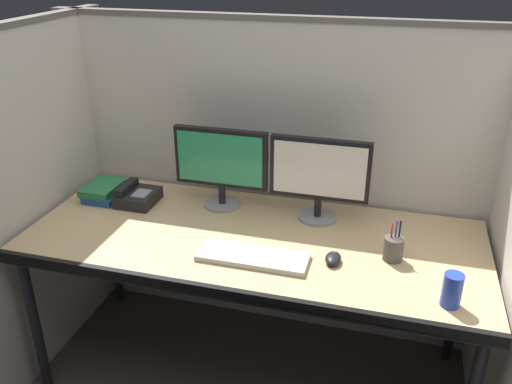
{
  "coord_description": "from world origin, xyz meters",
  "views": [
    {
      "loc": [
        0.53,
        -1.56,
        1.85
      ],
      "look_at": [
        0.0,
        0.35,
        0.92
      ],
      "focal_mm": 37.33,
      "sensor_mm": 36.0,
      "label": 1
    }
  ],
  "objects_px": {
    "desk_phone": "(137,196)",
    "soda_can": "(452,290)",
    "pen_cup": "(393,248)",
    "monitor_right": "(320,174)",
    "computer_mouse": "(333,258)",
    "monitor_left": "(221,163)",
    "desk": "(252,247)",
    "keyboard_main": "(253,257)",
    "book_stack": "(105,191)"
  },
  "relations": [
    {
      "from": "pen_cup",
      "to": "soda_can",
      "type": "xyz_separation_m",
      "value": [
        0.2,
        -0.24,
        0.01
      ]
    },
    {
      "from": "desk",
      "to": "computer_mouse",
      "type": "height_order",
      "value": "computer_mouse"
    },
    {
      "from": "desk_phone",
      "to": "soda_can",
      "type": "distance_m",
      "value": 1.45
    },
    {
      "from": "monitor_right",
      "to": "desk_phone",
      "type": "relative_size",
      "value": 2.26
    },
    {
      "from": "desk",
      "to": "pen_cup",
      "type": "xyz_separation_m",
      "value": [
        0.57,
        -0.02,
        0.1
      ]
    },
    {
      "from": "soda_can",
      "to": "pen_cup",
      "type": "bearing_deg",
      "value": 129.57
    },
    {
      "from": "desk_phone",
      "to": "computer_mouse",
      "type": "bearing_deg",
      "value": -15.49
    },
    {
      "from": "monitor_left",
      "to": "pen_cup",
      "type": "distance_m",
      "value": 0.85
    },
    {
      "from": "desk_phone",
      "to": "soda_can",
      "type": "xyz_separation_m",
      "value": [
        1.38,
        -0.43,
        0.03
      ]
    },
    {
      "from": "monitor_right",
      "to": "book_stack",
      "type": "relative_size",
      "value": 2.01
    },
    {
      "from": "computer_mouse",
      "to": "pen_cup",
      "type": "xyz_separation_m",
      "value": [
        0.22,
        0.08,
        0.03
      ]
    },
    {
      "from": "computer_mouse",
      "to": "book_stack",
      "type": "bearing_deg",
      "value": 166.12
    },
    {
      "from": "keyboard_main",
      "to": "desk_phone",
      "type": "bearing_deg",
      "value": 153.58
    },
    {
      "from": "keyboard_main",
      "to": "pen_cup",
      "type": "distance_m",
      "value": 0.54
    },
    {
      "from": "monitor_left",
      "to": "computer_mouse",
      "type": "bearing_deg",
      "value": -31.38
    },
    {
      "from": "desk",
      "to": "computer_mouse",
      "type": "bearing_deg",
      "value": -15.89
    },
    {
      "from": "keyboard_main",
      "to": "desk",
      "type": "bearing_deg",
      "value": 107.13
    },
    {
      "from": "pen_cup",
      "to": "soda_can",
      "type": "height_order",
      "value": "pen_cup"
    },
    {
      "from": "monitor_right",
      "to": "monitor_left",
      "type": "bearing_deg",
      "value": 178.83
    },
    {
      "from": "monitor_left",
      "to": "computer_mouse",
      "type": "relative_size",
      "value": 4.48
    },
    {
      "from": "soda_can",
      "to": "computer_mouse",
      "type": "bearing_deg",
      "value": 159.2
    },
    {
      "from": "keyboard_main",
      "to": "book_stack",
      "type": "distance_m",
      "value": 0.91
    },
    {
      "from": "desk",
      "to": "soda_can",
      "type": "relative_size",
      "value": 15.57
    },
    {
      "from": "keyboard_main",
      "to": "book_stack",
      "type": "relative_size",
      "value": 2.01
    },
    {
      "from": "monitor_right",
      "to": "desk_phone",
      "type": "bearing_deg",
      "value": -175.25
    },
    {
      "from": "monitor_right",
      "to": "pen_cup",
      "type": "xyz_separation_m",
      "value": [
        0.34,
        -0.25,
        -0.17
      ]
    },
    {
      "from": "pen_cup",
      "to": "desk_phone",
      "type": "distance_m",
      "value": 1.2
    },
    {
      "from": "book_stack",
      "to": "soda_can",
      "type": "relative_size",
      "value": 1.75
    },
    {
      "from": "keyboard_main",
      "to": "book_stack",
      "type": "height_order",
      "value": "book_stack"
    },
    {
      "from": "keyboard_main",
      "to": "soda_can",
      "type": "bearing_deg",
      "value": -7.71
    },
    {
      "from": "monitor_right",
      "to": "soda_can",
      "type": "xyz_separation_m",
      "value": [
        0.54,
        -0.5,
        -0.15
      ]
    },
    {
      "from": "desk",
      "to": "pen_cup",
      "type": "distance_m",
      "value": 0.58
    },
    {
      "from": "desk",
      "to": "keyboard_main",
      "type": "relative_size",
      "value": 4.42
    },
    {
      "from": "book_stack",
      "to": "monitor_left",
      "type": "bearing_deg",
      "value": 6.42
    },
    {
      "from": "monitor_left",
      "to": "keyboard_main",
      "type": "bearing_deg",
      "value": -56.96
    },
    {
      "from": "soda_can",
      "to": "desk_phone",
      "type": "bearing_deg",
      "value": 162.87
    },
    {
      "from": "keyboard_main",
      "to": "computer_mouse",
      "type": "xyz_separation_m",
      "value": [
        0.3,
        0.06,
        0.01
      ]
    },
    {
      "from": "monitor_right",
      "to": "pen_cup",
      "type": "height_order",
      "value": "monitor_right"
    },
    {
      "from": "keyboard_main",
      "to": "pen_cup",
      "type": "relative_size",
      "value": 2.61
    },
    {
      "from": "keyboard_main",
      "to": "pen_cup",
      "type": "xyz_separation_m",
      "value": [
        0.52,
        0.14,
        0.04
      ]
    },
    {
      "from": "keyboard_main",
      "to": "desk_phone",
      "type": "relative_size",
      "value": 2.26
    },
    {
      "from": "monitor_left",
      "to": "soda_can",
      "type": "distance_m",
      "value": 1.12
    },
    {
      "from": "monitor_left",
      "to": "desk",
      "type": "bearing_deg",
      "value": -48.8
    },
    {
      "from": "pen_cup",
      "to": "desk_phone",
      "type": "xyz_separation_m",
      "value": [
        -1.18,
        0.18,
        -0.02
      ]
    },
    {
      "from": "desk",
      "to": "book_stack",
      "type": "xyz_separation_m",
      "value": [
        -0.79,
        0.18,
        0.08
      ]
    },
    {
      "from": "monitor_left",
      "to": "computer_mouse",
      "type": "xyz_separation_m",
      "value": [
        0.57,
        -0.35,
        -0.2
      ]
    },
    {
      "from": "monitor_right",
      "to": "desk",
      "type": "bearing_deg",
      "value": -134.64
    },
    {
      "from": "book_stack",
      "to": "soda_can",
      "type": "xyz_separation_m",
      "value": [
        1.56,
        -0.44,
        0.03
      ]
    },
    {
      "from": "monitor_right",
      "to": "computer_mouse",
      "type": "bearing_deg",
      "value": -70.6
    },
    {
      "from": "keyboard_main",
      "to": "desk_phone",
      "type": "xyz_separation_m",
      "value": [
        -0.66,
        0.33,
        0.02
      ]
    }
  ]
}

